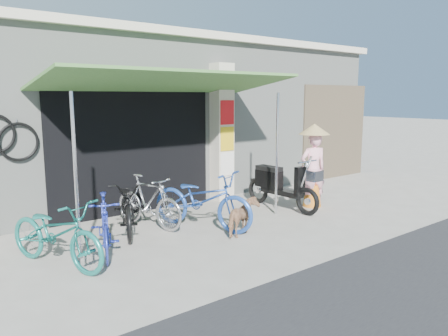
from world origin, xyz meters
TOP-DOWN VIEW (x-y plane):
  - ground at (0.00, 0.00)m, footprint 80.00×80.00m
  - bicycle_shop at (-0.00, 5.09)m, footprint 12.30×5.30m
  - shop_pillar at (0.85, 2.45)m, footprint 0.42×0.44m
  - awning at (-0.90, 1.63)m, footprint 4.60×1.88m
  - neighbour_right at (5.00, 2.59)m, footprint 2.60×0.06m
  - bike_teal at (-3.33, 0.67)m, footprint 1.23×1.90m
  - bike_blue at (-2.64, 0.70)m, footprint 0.91×1.52m
  - bike_black at (-1.90, 1.47)m, footprint 1.25×1.87m
  - bike_silver at (-1.48, 1.53)m, footprint 0.87×1.63m
  - bike_navy at (-0.77, 0.88)m, footprint 1.40×2.08m
  - street_dog at (-0.46, 0.15)m, footprint 0.79×0.60m
  - moped at (1.29, 1.03)m, footprint 0.54×1.90m
  - nun at (1.95, 0.73)m, footprint 0.66×0.64m

SIDE VIEW (x-z plane):
  - ground at x=0.00m, z-range 0.00..0.00m
  - street_dog at x=-0.46m, z-range 0.00..0.61m
  - bike_blue at x=-2.64m, z-range 0.00..0.88m
  - bike_black at x=-1.90m, z-range 0.00..0.93m
  - bike_silver at x=-1.48m, z-range 0.00..0.94m
  - bike_teal at x=-3.33m, z-range 0.00..0.94m
  - moped at x=1.29m, z-range -0.05..1.03m
  - bike_navy at x=-0.77m, z-range 0.00..1.03m
  - nun at x=1.95m, z-range -0.01..1.73m
  - neighbour_right at x=5.00m, z-range 0.00..2.60m
  - shop_pillar at x=0.85m, z-range 0.00..3.00m
  - bicycle_shop at x=0.00m, z-range 0.00..3.66m
  - awning at x=-0.90m, z-range 1.15..3.88m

